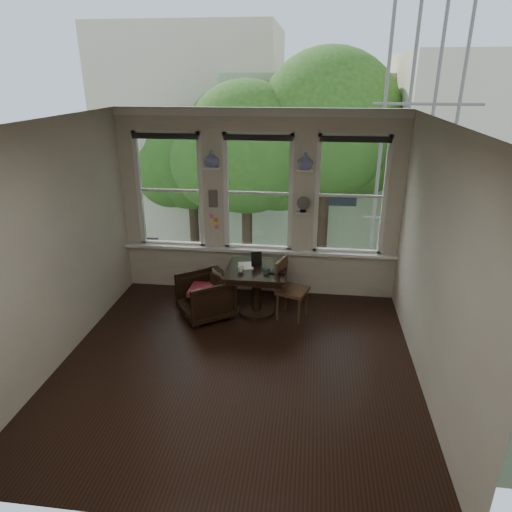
# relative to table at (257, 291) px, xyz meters

# --- Properties ---
(ground) EXTENTS (4.50, 4.50, 0.00)m
(ground) POSITION_rel_table_xyz_m (-0.08, -1.40, -0.38)
(ground) COLOR black
(ground) RESTS_ON ground
(ceiling) EXTENTS (4.50, 4.50, 0.00)m
(ceiling) POSITION_rel_table_xyz_m (-0.08, -1.40, 2.62)
(ceiling) COLOR silver
(ceiling) RESTS_ON ground
(wall_back) EXTENTS (4.50, 0.00, 4.50)m
(wall_back) POSITION_rel_table_xyz_m (-0.08, 0.85, 1.12)
(wall_back) COLOR beige
(wall_back) RESTS_ON ground
(wall_front) EXTENTS (4.50, 0.00, 4.50)m
(wall_front) POSITION_rel_table_xyz_m (-0.08, -3.65, 1.12)
(wall_front) COLOR beige
(wall_front) RESTS_ON ground
(wall_left) EXTENTS (0.00, 4.50, 4.50)m
(wall_left) POSITION_rel_table_xyz_m (-2.33, -1.40, 1.12)
(wall_left) COLOR beige
(wall_left) RESTS_ON ground
(wall_right) EXTENTS (0.00, 4.50, 4.50)m
(wall_right) POSITION_rel_table_xyz_m (2.17, -1.40, 1.12)
(wall_right) COLOR beige
(wall_right) RESTS_ON ground
(window_left) EXTENTS (1.10, 0.12, 1.90)m
(window_left) POSITION_rel_table_xyz_m (-1.53, 0.85, 1.32)
(window_left) COLOR white
(window_left) RESTS_ON ground
(window_center) EXTENTS (1.10, 0.12, 1.90)m
(window_center) POSITION_rel_table_xyz_m (-0.08, 0.85, 1.32)
(window_center) COLOR white
(window_center) RESTS_ON ground
(window_right) EXTENTS (1.10, 0.12, 1.90)m
(window_right) POSITION_rel_table_xyz_m (1.37, 0.85, 1.32)
(window_right) COLOR white
(window_right) RESTS_ON ground
(shelf_left) EXTENTS (0.26, 0.16, 0.03)m
(shelf_left) POSITION_rel_table_xyz_m (-0.80, 0.75, 1.73)
(shelf_left) COLOR white
(shelf_left) RESTS_ON ground
(shelf_right) EXTENTS (0.26, 0.16, 0.03)m
(shelf_right) POSITION_rel_table_xyz_m (0.65, 0.75, 1.73)
(shelf_right) COLOR white
(shelf_right) RESTS_ON ground
(intercom) EXTENTS (0.14, 0.06, 0.28)m
(intercom) POSITION_rel_table_xyz_m (-0.80, 0.78, 1.23)
(intercom) COLOR #59544F
(intercom) RESTS_ON ground
(sticky_notes) EXTENTS (0.16, 0.01, 0.24)m
(sticky_notes) POSITION_rel_table_xyz_m (-0.80, 0.79, 0.88)
(sticky_notes) COLOR pink
(sticky_notes) RESTS_ON ground
(desk_fan) EXTENTS (0.20, 0.20, 0.24)m
(desk_fan) POSITION_rel_table_xyz_m (0.65, 0.73, 1.16)
(desk_fan) COLOR #59544F
(desk_fan) RESTS_ON ground
(vase_left) EXTENTS (0.24, 0.24, 0.25)m
(vase_left) POSITION_rel_table_xyz_m (-0.80, 0.75, 1.86)
(vase_left) COLOR silver
(vase_left) RESTS_ON shelf_left
(vase_right) EXTENTS (0.24, 0.24, 0.25)m
(vase_right) POSITION_rel_table_xyz_m (0.65, 0.75, 1.86)
(vase_right) COLOR silver
(vase_right) RESTS_ON shelf_right
(table) EXTENTS (0.90, 0.90, 0.75)m
(table) POSITION_rel_table_xyz_m (0.00, 0.00, 0.00)
(table) COLOR black
(table) RESTS_ON ground
(armchair_left) EXTENTS (1.02, 1.01, 0.67)m
(armchair_left) POSITION_rel_table_xyz_m (-0.76, -0.21, -0.04)
(armchair_left) COLOR black
(armchair_left) RESTS_ON ground
(cushion_red) EXTENTS (0.45, 0.45, 0.06)m
(cushion_red) POSITION_rel_table_xyz_m (-0.76, -0.21, 0.08)
(cushion_red) COLOR maroon
(cushion_red) RESTS_ON armchair_left
(side_chair_right) EXTENTS (0.53, 0.53, 0.92)m
(side_chair_right) POSITION_rel_table_xyz_m (0.55, -0.08, 0.09)
(side_chair_right) COLOR #432E18
(side_chair_right) RESTS_ON ground
(laptop) EXTENTS (0.34, 0.24, 0.03)m
(laptop) POSITION_rel_table_xyz_m (0.29, -0.17, 0.39)
(laptop) COLOR black
(laptop) RESTS_ON table
(mug) EXTENTS (0.11, 0.11, 0.08)m
(mug) POSITION_rel_table_xyz_m (-0.22, -0.15, 0.42)
(mug) COLOR white
(mug) RESTS_ON table
(drinking_glass) EXTENTS (0.15, 0.15, 0.09)m
(drinking_glass) POSITION_rel_table_xyz_m (0.16, -0.22, 0.42)
(drinking_glass) COLOR white
(drinking_glass) RESTS_ON table
(tablet) EXTENTS (0.17, 0.12, 0.22)m
(tablet) POSITION_rel_table_xyz_m (-0.02, 0.10, 0.48)
(tablet) COLOR black
(tablet) RESTS_ON table
(papers) EXTENTS (0.27, 0.34, 0.00)m
(papers) POSITION_rel_table_xyz_m (-0.18, 0.08, 0.38)
(papers) COLOR silver
(papers) RESTS_ON table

